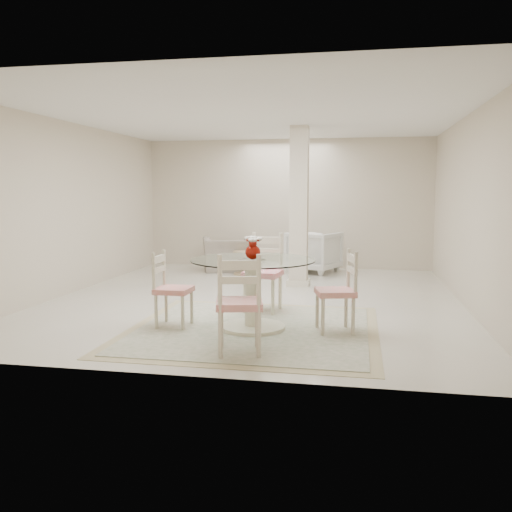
% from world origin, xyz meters
% --- Properties ---
extents(ground, '(7.00, 7.00, 0.00)m').
position_xyz_m(ground, '(0.00, 0.00, 0.00)').
color(ground, white).
rests_on(ground, ground).
extents(room_shell, '(6.02, 7.02, 2.71)m').
position_xyz_m(room_shell, '(0.00, 0.00, 1.86)').
color(room_shell, beige).
rests_on(room_shell, ground).
extents(column, '(0.30, 0.30, 2.70)m').
position_xyz_m(column, '(0.50, 1.30, 1.35)').
color(column, beige).
rests_on(column, ground).
extents(area_rug, '(2.90, 2.90, 0.02)m').
position_xyz_m(area_rug, '(0.31, -1.82, 0.01)').
color(area_rug, tan).
rests_on(area_rug, ground).
extents(dining_table, '(1.45, 1.45, 0.83)m').
position_xyz_m(dining_table, '(0.31, -1.82, 0.43)').
color(dining_table, beige).
rests_on(dining_table, ground).
extents(red_vase, '(0.21, 0.19, 0.27)m').
position_xyz_m(red_vase, '(0.31, -1.82, 0.97)').
color(red_vase, '#A11004').
rests_on(red_vase, dining_table).
extents(dining_chair_east, '(0.51, 0.51, 1.05)m').
position_xyz_m(dining_chair_east, '(1.32, -1.75, 0.55)').
color(dining_chair_east, beige).
rests_on(dining_chair_east, ground).
extents(dining_chair_north, '(0.51, 0.51, 1.16)m').
position_xyz_m(dining_chair_north, '(0.27, -0.79, 0.61)').
color(dining_chair_north, '#EFE7C4').
rests_on(dining_chair_north, ground).
extents(dining_chair_west, '(0.41, 0.41, 1.00)m').
position_xyz_m(dining_chair_west, '(-0.71, -1.86, 0.53)').
color(dining_chair_west, beige).
rests_on(dining_chair_west, ground).
extents(dining_chair_south, '(0.54, 0.54, 1.13)m').
position_xyz_m(dining_chair_south, '(0.37, -2.84, 0.60)').
color(dining_chair_south, beige).
rests_on(dining_chair_south, ground).
extents(recliner_taupe, '(1.25, 1.17, 0.67)m').
position_xyz_m(recliner_taupe, '(-1.09, 2.76, 0.33)').
color(recliner_taupe, gray).
rests_on(recliner_taupe, ground).
extents(armchair_white, '(1.17, 1.18, 0.83)m').
position_xyz_m(armchair_white, '(0.64, 2.89, 0.41)').
color(armchair_white, silver).
rests_on(armchair_white, ground).
extents(side_table, '(0.45, 0.45, 0.46)m').
position_xyz_m(side_table, '(-0.66, 2.30, 0.21)').
color(side_table, tan).
rests_on(side_table, ground).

